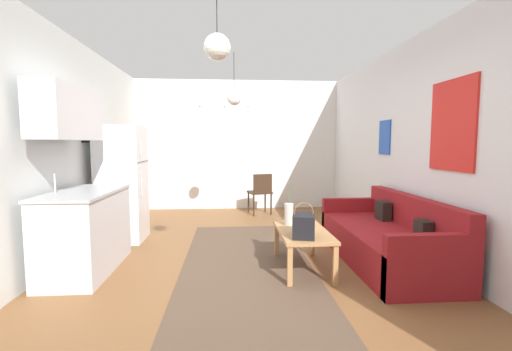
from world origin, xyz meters
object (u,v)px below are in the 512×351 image
handbag (304,225)px  refrigerator (122,183)px  pendant_lamp_near (217,47)px  pendant_lamp_far (234,98)px  bamboo_vase (289,214)px  couch (389,241)px  coffee_table (303,235)px  accent_chair (261,191)px

handbag → refrigerator: (-2.30, 1.63, 0.27)m
refrigerator → pendant_lamp_near: (1.45, -2.16, 1.36)m
refrigerator → pendant_lamp_near: size_ratio=2.52×
pendant_lamp_far → handbag: bearing=-68.9°
bamboo_vase → handbag: (0.07, -0.51, -0.01)m
couch → bamboo_vase: 1.23m
bamboo_vase → pendant_lamp_far: bearing=116.1°
handbag → refrigerator: size_ratio=0.22×
coffee_table → refrigerator: (-2.35, 1.36, 0.44)m
bamboo_vase → accent_chair: size_ratio=0.59×
coffee_table → accent_chair: (-0.20, 3.04, 0.08)m
couch → pendant_lamp_near: bearing=-154.4°
couch → accent_chair: (-1.27, 2.89, 0.21)m
coffee_table → refrigerator: 2.76m
handbag → bamboo_vase: bearing=97.3°
couch → bamboo_vase: bearing=175.5°
couch → pendant_lamp_near: (-1.97, -0.95, 1.93)m
bamboo_vase → couch: bearing=-4.5°
refrigerator → accent_chair: (2.16, 1.67, -0.36)m
accent_chair → pendant_lamp_near: bearing=65.3°
bamboo_vase → accent_chair: bamboo_vase is taller
pendant_lamp_near → refrigerator: bearing=123.9°
handbag → couch: bearing=20.4°
couch → accent_chair: bearing=113.7°
coffee_table → handbag: 0.33m
accent_chair → pendant_lamp_far: size_ratio=1.05×
couch → handbag: (-1.12, -0.42, 0.31)m
couch → pendant_lamp_far: pendant_lamp_far is taller
couch → coffee_table: 1.09m
couch → accent_chair: 3.16m
bamboo_vase → handbag: bearing=-82.7°
accent_chair → pendant_lamp_near: size_ratio=1.24×
couch → refrigerator: 3.68m
handbag → accent_chair: bearing=92.6°
coffee_table → bamboo_vase: 0.33m
refrigerator → pendant_lamp_near: bearing=-56.1°
coffee_table → couch: bearing=7.9°
pendant_lamp_near → pendant_lamp_far: 2.31m
refrigerator → accent_chair: 2.75m
pendant_lamp_far → couch: bearing=-36.9°
handbag → pendant_lamp_far: pendant_lamp_far is taller
bamboo_vase → refrigerator: 2.52m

